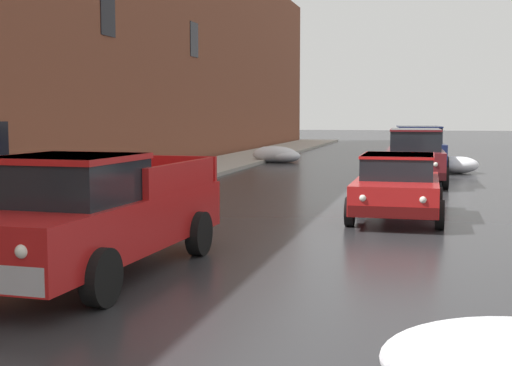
{
  "coord_description": "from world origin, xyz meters",
  "views": [
    {
      "loc": [
        3.08,
        -1.13,
        2.31
      ],
      "look_at": [
        0.71,
        8.42,
        1.34
      ],
      "focal_mm": 49.41,
      "sensor_mm": 36.0,
      "label": 1
    }
  ],
  "objects_px": {
    "pickup_truck_red_approaching_near_lane": "(94,214)",
    "sedan_red_parked_kerbside_close": "(397,185)",
    "suv_maroon_parked_kerbside_mid": "(415,154)",
    "suv_darkblue_parked_far_down_block": "(418,146)"
  },
  "relations": [
    {
      "from": "suv_maroon_parked_kerbside_mid",
      "to": "suv_darkblue_parked_far_down_block",
      "type": "bearing_deg",
      "value": 89.98
    },
    {
      "from": "sedan_red_parked_kerbside_close",
      "to": "pickup_truck_red_approaching_near_lane",
      "type": "bearing_deg",
      "value": -120.98
    },
    {
      "from": "sedan_red_parked_kerbside_close",
      "to": "suv_darkblue_parked_far_down_block",
      "type": "distance_m",
      "value": 13.64
    },
    {
      "from": "suv_darkblue_parked_far_down_block",
      "to": "sedan_red_parked_kerbside_close",
      "type": "bearing_deg",
      "value": -90.84
    },
    {
      "from": "pickup_truck_red_approaching_near_lane",
      "to": "suv_maroon_parked_kerbside_mid",
      "type": "height_order",
      "value": "suv_maroon_parked_kerbside_mid"
    },
    {
      "from": "pickup_truck_red_approaching_near_lane",
      "to": "suv_maroon_parked_kerbside_mid",
      "type": "relative_size",
      "value": 1.26
    },
    {
      "from": "pickup_truck_red_approaching_near_lane",
      "to": "sedan_red_parked_kerbside_close",
      "type": "xyz_separation_m",
      "value": [
        3.95,
        6.59,
        -0.13
      ]
    },
    {
      "from": "pickup_truck_red_approaching_near_lane",
      "to": "suv_darkblue_parked_far_down_block",
      "type": "distance_m",
      "value": 20.65
    },
    {
      "from": "pickup_truck_red_approaching_near_lane",
      "to": "sedan_red_parked_kerbside_close",
      "type": "distance_m",
      "value": 7.68
    },
    {
      "from": "sedan_red_parked_kerbside_close",
      "to": "suv_maroon_parked_kerbside_mid",
      "type": "xyz_separation_m",
      "value": [
        0.2,
        7.82,
        0.23
      ]
    }
  ]
}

